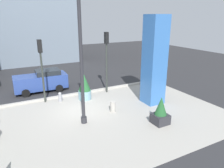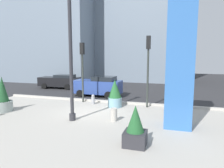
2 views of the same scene
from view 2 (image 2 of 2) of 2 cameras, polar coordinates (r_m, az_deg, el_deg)
ground_plane at (r=17.09m, az=-0.64°, el=-4.52°), size 60.00×60.00×0.00m
plaza_pavement at (r=11.71m, az=-9.68°, el=-10.48°), size 18.00×10.00×0.02m
curb_strip at (r=16.26m, az=-1.58°, el=-4.88°), size 18.00×0.24×0.16m
lamp_post at (r=11.51m, az=-11.45°, el=7.71°), size 0.44×0.44×7.50m
art_pillar_blue at (r=10.82m, az=18.41°, el=4.89°), size 1.33×1.33×6.35m
potted_plant_curbside at (r=14.60m, az=0.80°, el=-2.77°), size 0.99×0.99×2.00m
potted_plant_mid_plaza at (r=8.53m, az=6.52°, el=-12.11°), size 0.91×0.91×1.70m
potted_plant_by_pillar at (r=15.27m, az=-28.21°, el=-3.41°), size 1.16×1.16×2.33m
fire_hydrant at (r=15.69m, az=-5.30°, el=-4.29°), size 0.36×0.26×0.75m
concrete_bollard at (r=11.63m, az=0.56°, el=-8.56°), size 0.36×0.36×0.75m
traffic_light_far_side at (r=14.52m, az=10.06°, el=6.60°), size 0.28×0.42×5.04m
traffic_light_corner at (r=16.17m, az=-8.27°, el=5.94°), size 0.28×0.42×4.68m
car_curb_east at (r=18.70m, az=-3.87°, el=-0.57°), size 4.38×2.08×1.84m
car_far_lane at (r=23.93m, az=-14.34°, el=0.78°), size 4.64×2.09×1.58m
office_block_flanking at (r=35.98m, az=-16.95°, el=18.28°), size 16.77×13.11×20.78m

